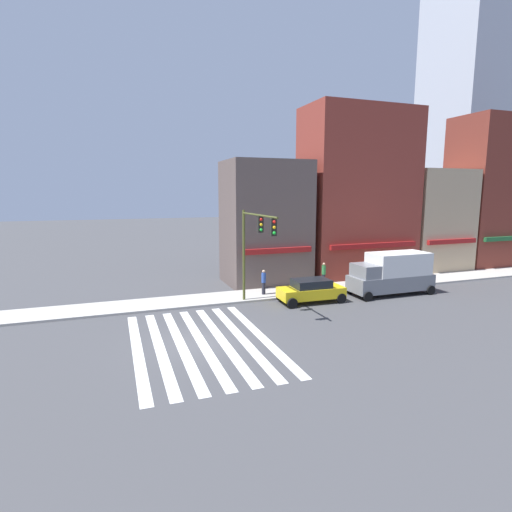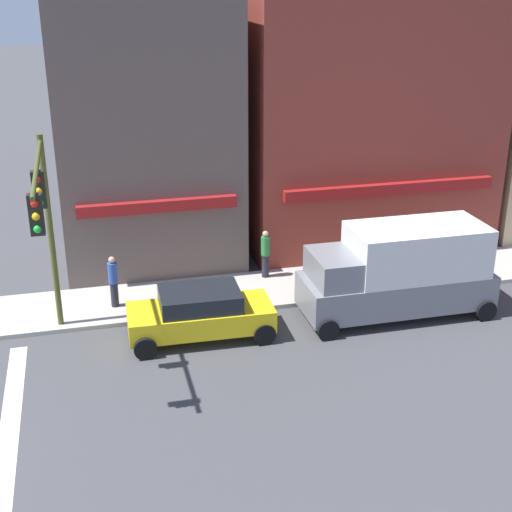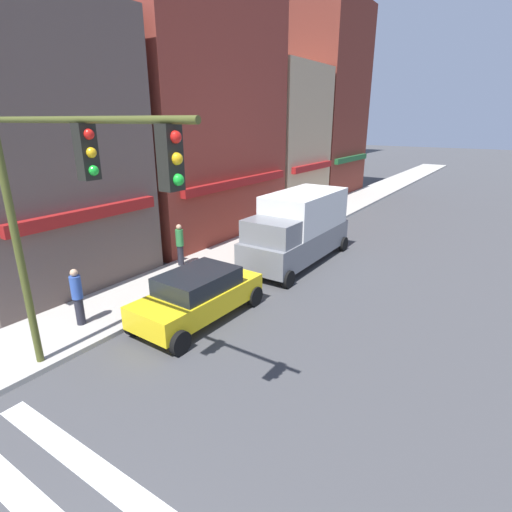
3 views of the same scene
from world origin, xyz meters
TOP-DOWN VIEW (x-y plane):
  - storefront_row at (20.75, 11.50)m, footprint 30.91×5.30m
  - traffic_signal at (4.30, 4.26)m, footprint 0.32×5.82m
  - sedan_yellow at (8.49, 4.70)m, footprint 4.45×2.02m
  - box_truck_grey at (15.02, 4.70)m, footprint 6.20×2.42m
  - pedestrian_green_top at (11.53, 8.42)m, footprint 0.32×0.32m
  - pedestrian_blue_shirt at (6.06, 7.27)m, footprint 0.32×0.32m
  - pedestrian_red_jacket at (17.47, 6.65)m, footprint 0.32×0.32m
  - fire_hydrant at (8.38, 6.40)m, footprint 0.24×0.24m

SIDE VIEW (x-z plane):
  - fire_hydrant at x=8.38m, z-range 0.19..1.03m
  - sedan_yellow at x=8.49m, z-range 0.05..1.64m
  - pedestrian_green_top at x=11.53m, z-range 0.19..1.96m
  - pedestrian_blue_shirt at x=6.06m, z-range 0.19..1.96m
  - pedestrian_red_jacket at x=17.47m, z-range 0.19..1.96m
  - box_truck_grey at x=15.02m, z-range 0.07..3.11m
  - traffic_signal at x=4.30m, z-range 1.44..7.65m
  - storefront_row at x=20.75m, z-range -0.87..13.76m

